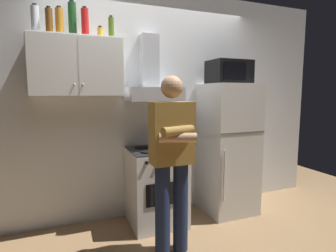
{
  "coord_description": "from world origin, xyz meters",
  "views": [
    {
      "loc": [
        -1.0,
        -2.57,
        1.48
      ],
      "look_at": [
        0.0,
        0.0,
        1.15
      ],
      "focal_mm": 28.87,
      "sensor_mm": 36.0,
      "label": 1
    }
  ],
  "objects_px": {
    "microwave": "(229,72)",
    "stove_oven": "(156,186)",
    "bottle_liquor_amber": "(59,22)",
    "bottle_olive_oil": "(111,28)",
    "upper_cabinet": "(77,67)",
    "bottle_soda_red": "(85,23)",
    "bottle_wine_green": "(72,20)",
    "bottle_beer_brown": "(49,21)",
    "bottle_vodka_clear": "(35,20)",
    "cooking_pot": "(170,144)",
    "person_standing": "(172,158)",
    "bottle_spice_jar": "(100,33)",
    "refrigerator": "(228,148)",
    "range_hood": "(152,83)"
  },
  "relations": [
    {
      "from": "microwave",
      "to": "stove_oven",
      "type": "bearing_deg",
      "value": -178.85
    },
    {
      "from": "bottle_liquor_amber",
      "to": "bottle_olive_oil",
      "type": "relative_size",
      "value": 1.12
    },
    {
      "from": "upper_cabinet",
      "to": "bottle_soda_red",
      "type": "bearing_deg",
      "value": -14.19
    },
    {
      "from": "bottle_wine_green",
      "to": "bottle_beer_brown",
      "type": "bearing_deg",
      "value": -161.83
    },
    {
      "from": "bottle_vodka_clear",
      "to": "bottle_olive_oil",
      "type": "height_order",
      "value": "bottle_vodka_clear"
    },
    {
      "from": "microwave",
      "to": "bottle_liquor_amber",
      "type": "relative_size",
      "value": 1.75
    },
    {
      "from": "upper_cabinet",
      "to": "cooking_pot",
      "type": "xyz_separation_m",
      "value": [
        0.93,
        -0.24,
        -0.81
      ]
    },
    {
      "from": "microwave",
      "to": "bottle_wine_green",
      "type": "height_order",
      "value": "bottle_wine_green"
    },
    {
      "from": "microwave",
      "to": "cooking_pot",
      "type": "height_order",
      "value": "microwave"
    },
    {
      "from": "cooking_pot",
      "to": "person_standing",
      "type": "bearing_deg",
      "value": -110.3
    },
    {
      "from": "stove_oven",
      "to": "bottle_wine_green",
      "type": "xyz_separation_m",
      "value": [
        -0.82,
        0.17,
        1.79
      ]
    },
    {
      "from": "upper_cabinet",
      "to": "bottle_vodka_clear",
      "type": "distance_m",
      "value": 0.57
    },
    {
      "from": "person_standing",
      "to": "bottle_soda_red",
      "type": "bearing_deg",
      "value": 132.88
    },
    {
      "from": "bottle_beer_brown",
      "to": "bottle_olive_oil",
      "type": "distance_m",
      "value": 0.6
    },
    {
      "from": "person_standing",
      "to": "cooking_pot",
      "type": "height_order",
      "value": "person_standing"
    },
    {
      "from": "cooking_pot",
      "to": "stove_oven",
      "type": "bearing_deg",
      "value": 137.51
    },
    {
      "from": "bottle_beer_brown",
      "to": "bottle_olive_oil",
      "type": "xyz_separation_m",
      "value": [
        0.6,
        0.04,
        -0.01
      ]
    },
    {
      "from": "bottle_liquor_amber",
      "to": "bottle_olive_oil",
      "type": "height_order",
      "value": "bottle_liquor_amber"
    },
    {
      "from": "person_standing",
      "to": "bottle_spice_jar",
      "type": "bearing_deg",
      "value": 125.41
    },
    {
      "from": "refrigerator",
      "to": "bottle_soda_red",
      "type": "bearing_deg",
      "value": 176.51
    },
    {
      "from": "cooking_pot",
      "to": "bottle_vodka_clear",
      "type": "relative_size",
      "value": 1.01
    },
    {
      "from": "bottle_beer_brown",
      "to": "bottle_vodka_clear",
      "type": "bearing_deg",
      "value": 159.81
    },
    {
      "from": "refrigerator",
      "to": "bottle_spice_jar",
      "type": "distance_m",
      "value": 2.0
    },
    {
      "from": "upper_cabinet",
      "to": "bottle_wine_green",
      "type": "distance_m",
      "value": 0.48
    },
    {
      "from": "person_standing",
      "to": "bottle_beer_brown",
      "type": "bearing_deg",
      "value": 144.5
    },
    {
      "from": "stove_oven",
      "to": "cooking_pot",
      "type": "bearing_deg",
      "value": -42.49
    },
    {
      "from": "range_hood",
      "to": "bottle_olive_oil",
      "type": "height_order",
      "value": "bottle_olive_oil"
    },
    {
      "from": "bottle_liquor_amber",
      "to": "bottle_beer_brown",
      "type": "distance_m",
      "value": 0.09
    },
    {
      "from": "upper_cabinet",
      "to": "bottle_wine_green",
      "type": "relative_size",
      "value": 2.51
    },
    {
      "from": "bottle_beer_brown",
      "to": "cooking_pot",
      "type": "bearing_deg",
      "value": -10.6
    },
    {
      "from": "microwave",
      "to": "bottle_liquor_amber",
      "type": "height_order",
      "value": "bottle_liquor_amber"
    },
    {
      "from": "upper_cabinet",
      "to": "bottle_liquor_amber",
      "type": "relative_size",
      "value": 3.28
    },
    {
      "from": "upper_cabinet",
      "to": "bottle_beer_brown",
      "type": "relative_size",
      "value": 3.48
    },
    {
      "from": "upper_cabinet",
      "to": "stove_oven",
      "type": "xyz_separation_m",
      "value": [
        0.8,
        -0.13,
        -1.32
      ]
    },
    {
      "from": "bottle_wine_green",
      "to": "bottle_olive_oil",
      "type": "xyz_separation_m",
      "value": [
        0.38,
        -0.03,
        -0.06
      ]
    },
    {
      "from": "bottle_olive_oil",
      "to": "microwave",
      "type": "bearing_deg",
      "value": -5.16
    },
    {
      "from": "microwave",
      "to": "bottle_wine_green",
      "type": "relative_size",
      "value": 1.34
    },
    {
      "from": "person_standing",
      "to": "bottle_vodka_clear",
      "type": "height_order",
      "value": "bottle_vodka_clear"
    },
    {
      "from": "microwave",
      "to": "bottle_spice_jar",
      "type": "xyz_separation_m",
      "value": [
        -1.51,
        0.09,
        0.36
      ]
    },
    {
      "from": "bottle_spice_jar",
      "to": "range_hood",
      "type": "bearing_deg",
      "value": 1.64
    },
    {
      "from": "bottle_spice_jar",
      "to": "bottle_liquor_amber",
      "type": "distance_m",
      "value": 0.4
    },
    {
      "from": "bottle_liquor_amber",
      "to": "bottle_olive_oil",
      "type": "distance_m",
      "value": 0.51
    },
    {
      "from": "bottle_vodka_clear",
      "to": "bottle_liquor_amber",
      "type": "xyz_separation_m",
      "value": [
        0.22,
        -0.03,
        -0.0
      ]
    },
    {
      "from": "range_hood",
      "to": "bottle_wine_green",
      "type": "height_order",
      "value": "bottle_wine_green"
    },
    {
      "from": "bottle_wine_green",
      "to": "upper_cabinet",
      "type": "bearing_deg",
      "value": -62.71
    },
    {
      "from": "range_hood",
      "to": "bottle_vodka_clear",
      "type": "relative_size",
      "value": 2.66
    },
    {
      "from": "microwave",
      "to": "bottle_olive_oil",
      "type": "bearing_deg",
      "value": 174.84
    },
    {
      "from": "cooking_pot",
      "to": "bottle_beer_brown",
      "type": "height_order",
      "value": "bottle_beer_brown"
    },
    {
      "from": "cooking_pot",
      "to": "upper_cabinet",
      "type": "bearing_deg",
      "value": 165.27
    },
    {
      "from": "bottle_soda_red",
      "to": "bottle_wine_green",
      "type": "xyz_separation_m",
      "value": [
        -0.12,
        0.07,
        0.03
      ]
    }
  ]
}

